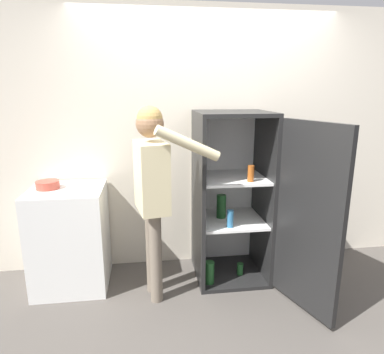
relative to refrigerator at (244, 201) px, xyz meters
name	(u,v)px	position (x,y,z in m)	size (l,w,h in m)	color
ground_plane	(225,313)	(-0.28, -0.51, -0.78)	(12.00, 12.00, 0.00)	#4C4742
wall_back	(206,141)	(-0.28, 0.47, 0.49)	(7.00, 0.06, 2.55)	beige
refrigerator	(244,201)	(0.00, 0.00, 0.00)	(0.92, 1.28, 1.59)	black
person	(153,179)	(-0.83, -0.18, 0.28)	(0.69, 0.53, 1.65)	#726656
counter	(70,238)	(-1.59, 0.11, -0.32)	(0.64, 0.61, 0.93)	white
bowl	(48,185)	(-1.74, 0.14, 0.18)	(0.20, 0.20, 0.07)	#B24738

